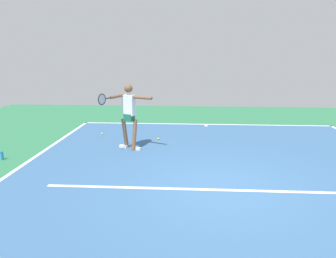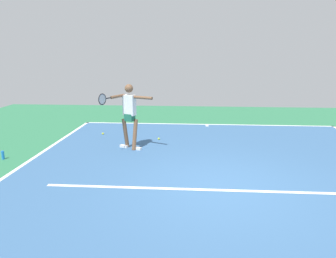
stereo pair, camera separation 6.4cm
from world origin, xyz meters
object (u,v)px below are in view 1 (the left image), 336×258
tennis_ball_centre_court (102,134)px  water_bottle (2,156)px  tennis_ball_by_sideline (158,139)px  tennis_player (129,112)px

tennis_ball_centre_court → water_bottle: water_bottle is taller
tennis_ball_by_sideline → water_bottle: size_ratio=0.30×
water_bottle → tennis_ball_centre_court: bearing=-124.9°
tennis_ball_by_sideline → water_bottle: water_bottle is taller
tennis_ball_centre_court → water_bottle: size_ratio=0.30×
tennis_player → tennis_ball_centre_court: 2.22m
tennis_player → tennis_ball_centre_court: (1.22, -1.55, -1.04)m
tennis_ball_centre_court → water_bottle: bearing=55.1°
tennis_ball_centre_court → tennis_ball_by_sideline: size_ratio=1.00×
water_bottle → tennis_player: bearing=-160.0°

